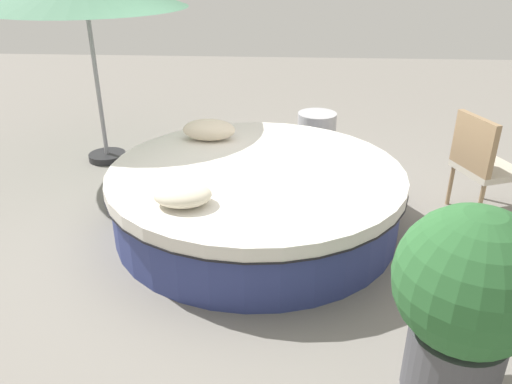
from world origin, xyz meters
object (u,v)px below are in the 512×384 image
at_px(throw_pillow_1, 182,195).
at_px(planter, 467,296).
at_px(throw_pillow_0, 209,130).
at_px(patio_chair, 481,159).
at_px(side_table, 317,131).
at_px(round_bed, 256,197).

bearing_deg(throw_pillow_1, planter, -33.32).
height_order(throw_pillow_0, patio_chair, patio_chair).
distance_m(patio_chair, planter, 2.40).
height_order(throw_pillow_0, planter, planter).
xyz_separation_m(throw_pillow_0, side_table, (1.17, 1.32, -0.45)).
height_order(round_bed, side_table, round_bed).
bearing_deg(throw_pillow_1, throw_pillow_0, 90.21).
bearing_deg(side_table, throw_pillow_1, -112.91).
bearing_deg(planter, side_table, 98.68).
height_order(throw_pillow_1, side_table, throw_pillow_1).
bearing_deg(patio_chair, throw_pillow_0, -117.27).
xyz_separation_m(round_bed, patio_chair, (2.08, 0.38, 0.27)).
distance_m(round_bed, patio_chair, 2.14).
distance_m(round_bed, throw_pillow_1, 0.95).
distance_m(patio_chair, side_table, 2.21).
distance_m(throw_pillow_0, patio_chair, 2.63).
xyz_separation_m(throw_pillow_1, patio_chair, (2.60, 1.09, -0.09)).
bearing_deg(planter, throw_pillow_0, 124.35).
relative_size(patio_chair, side_table, 2.01).
bearing_deg(side_table, patio_chair, -48.94).
relative_size(round_bed, planter, 2.23).
relative_size(throw_pillow_1, side_table, 0.92).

